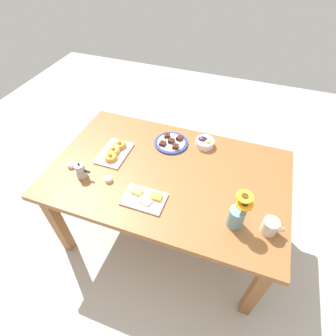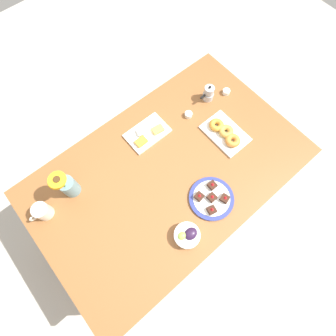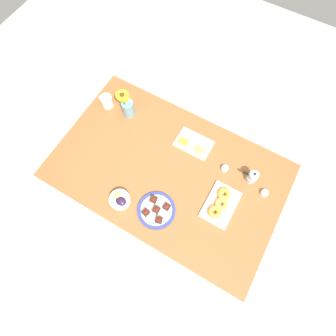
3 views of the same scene
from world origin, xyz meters
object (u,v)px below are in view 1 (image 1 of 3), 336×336
object	(u,v)px
jam_cup_honey	(71,165)
moka_pot	(81,171)
dining_table	(168,180)
jam_cup_berry	(108,179)
cheese_platter	(145,198)
flower_vase	(237,215)
croissant_platter	(115,152)
coffee_mug	(270,226)
grape_bowl	(205,142)
dessert_plate	(171,143)

from	to	relation	value
jam_cup_honey	moka_pot	world-z (taller)	moka_pot
dining_table	jam_cup_berry	world-z (taller)	jam_cup_berry
dining_table	moka_pot	bearing A→B (deg)	-157.18
cheese_platter	flower_vase	bearing A→B (deg)	1.10
cheese_platter	croissant_platter	world-z (taller)	croissant_platter
dining_table	flower_vase	world-z (taller)	flower_vase
coffee_mug	jam_cup_honey	bearing A→B (deg)	177.10
flower_vase	dining_table	bearing A→B (deg)	152.43
dining_table	grape_bowl	xyz separation A→B (m)	(0.16, 0.35, 0.12)
croissant_platter	jam_cup_honey	xyz separation A→B (m)	(-0.23, -0.22, -0.01)
dining_table	moka_pot	xyz separation A→B (m)	(-0.53, -0.22, 0.13)
flower_vase	dessert_plate	bearing A→B (deg)	136.19
grape_bowl	cheese_platter	size ratio (longest dim) A/B	0.53
coffee_mug	dessert_plate	size ratio (longest dim) A/B	0.48
jam_cup_berry	moka_pot	xyz separation A→B (m)	(-0.19, -0.02, 0.03)
grape_bowl	cheese_platter	world-z (taller)	grape_bowl
dining_table	cheese_platter	size ratio (longest dim) A/B	6.15
coffee_mug	cheese_platter	size ratio (longest dim) A/B	0.47
croissant_platter	flower_vase	world-z (taller)	flower_vase
dessert_plate	moka_pot	world-z (taller)	moka_pot
dessert_plate	grape_bowl	bearing A→B (deg)	14.93
croissant_platter	jam_cup_berry	bearing A→B (deg)	-71.81
dining_table	moka_pot	size ratio (longest dim) A/B	13.45
dining_table	grape_bowl	bearing A→B (deg)	64.84
jam_cup_berry	dessert_plate	distance (m)	0.56
grape_bowl	cheese_platter	distance (m)	0.66
jam_cup_honey	grape_bowl	bearing A→B (deg)	32.76
coffee_mug	moka_pot	xyz separation A→B (m)	(-1.20, 0.02, 0.00)
dining_table	jam_cup_berry	xyz separation A→B (m)	(-0.34, -0.20, 0.10)
moka_pot	dining_table	bearing A→B (deg)	22.82
jam_cup_honey	jam_cup_berry	xyz separation A→B (m)	(0.31, -0.03, 0.00)
grape_bowl	moka_pot	xyz separation A→B (m)	(-0.69, -0.57, 0.02)
flower_vase	moka_pot	world-z (taller)	flower_vase
croissant_platter	grape_bowl	bearing A→B (deg)	27.64
croissant_platter	dessert_plate	xyz separation A→B (m)	(0.35, 0.24, -0.01)
cheese_platter	dessert_plate	xyz separation A→B (m)	(-0.02, 0.55, 0.00)
dining_table	coffee_mug	bearing A→B (deg)	-19.57
cheese_platter	jam_cup_honey	xyz separation A→B (m)	(-0.59, 0.09, 0.00)
jam_cup_berry	flower_vase	world-z (taller)	flower_vase
jam_cup_honey	jam_cup_berry	size ratio (longest dim) A/B	1.00
grape_bowl	dessert_plate	bearing A→B (deg)	-165.07
croissant_platter	moka_pot	bearing A→B (deg)	-111.69
croissant_platter	flower_vase	bearing A→B (deg)	-18.17
dining_table	dessert_plate	world-z (taller)	dessert_plate
flower_vase	jam_cup_honey	bearing A→B (deg)	175.83
croissant_platter	dessert_plate	bearing A→B (deg)	35.07
jam_cup_honey	dining_table	bearing A→B (deg)	14.92
coffee_mug	cheese_platter	bearing A→B (deg)	-177.91
croissant_platter	jam_cup_honey	bearing A→B (deg)	-136.38
grape_bowl	moka_pot	distance (m)	0.90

